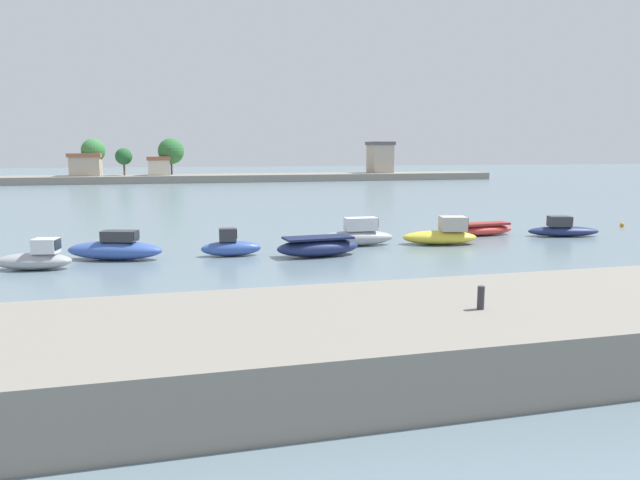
% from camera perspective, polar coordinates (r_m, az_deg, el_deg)
% --- Properties ---
extents(ground_plane, '(400.00, 400.00, 0.00)m').
position_cam_1_polar(ground_plane, '(25.62, 1.73, -5.28)').
color(ground_plane, slate).
extents(seawall_embankment, '(64.65, 7.17, 1.74)m').
position_cam_1_polar(seawall_embankment, '(17.47, 9.88, -9.14)').
color(seawall_embankment, gray).
rests_on(seawall_embankment, ground).
extents(mooring_bollard, '(0.20, 0.20, 0.66)m').
position_cam_1_polar(mooring_bollard, '(17.27, 15.24, -5.39)').
color(mooring_bollard, '#2D2D33').
rests_on(mooring_bollard, seawall_embankment).
extents(moored_boat_0, '(4.11, 2.12, 1.62)m').
position_cam_1_polar(moored_boat_0, '(34.18, -25.74, -1.64)').
color(moored_boat_0, '#9E9EA3').
rests_on(moored_boat_0, ground).
extents(moored_boat_1, '(5.72, 3.28, 1.66)m').
position_cam_1_polar(moored_boat_1, '(35.51, -19.11, -0.81)').
color(moored_boat_1, '#3856A8').
rests_on(moored_boat_1, ground).
extents(moored_boat_2, '(3.57, 1.35, 1.64)m').
position_cam_1_polar(moored_boat_2, '(35.12, -8.60, -0.63)').
color(moored_boat_2, '#3856A8').
rests_on(moored_boat_2, ground).
extents(moored_boat_3, '(5.15, 2.38, 1.15)m').
position_cam_1_polar(moored_boat_3, '(34.66, -0.19, -0.65)').
color(moored_boat_3, navy).
rests_on(moored_boat_3, ground).
extents(moored_boat_4, '(5.10, 1.63, 1.83)m').
position_cam_1_polar(moored_boat_4, '(38.51, 3.55, 0.45)').
color(moored_boat_4, '#9E9EA3').
rests_on(moored_boat_4, ground).
extents(moored_boat_5, '(5.19, 2.91, 1.84)m').
position_cam_1_polar(moored_boat_5, '(39.85, 11.72, 0.53)').
color(moored_boat_5, yellow).
rests_on(moored_boat_5, ground).
extents(moored_boat_6, '(4.82, 1.83, 0.92)m').
position_cam_1_polar(moored_boat_6, '(44.79, 15.52, 1.00)').
color(moored_boat_6, '#C63833').
rests_on(moored_boat_6, ground).
extents(moored_boat_7, '(5.29, 2.67, 1.46)m').
position_cam_1_polar(moored_boat_7, '(46.09, 22.35, 0.94)').
color(moored_boat_7, navy).
rests_on(moored_boat_7, ground).
extents(mooring_buoy_1, '(0.26, 0.26, 0.26)m').
position_cam_1_polar(mooring_buoy_1, '(40.59, 6.03, 0.06)').
color(mooring_buoy_1, red).
rests_on(mooring_buoy_1, ground).
extents(mooring_buoy_2, '(0.35, 0.35, 0.35)m').
position_cam_1_polar(mooring_buoy_2, '(53.84, 27.10, 1.32)').
color(mooring_buoy_2, orange).
rests_on(mooring_buoy_2, ground).
extents(distant_shoreline, '(119.24, 10.41, 8.44)m').
position_cam_1_polar(distant_shoreline, '(119.02, -11.31, 6.37)').
color(distant_shoreline, gray).
rests_on(distant_shoreline, ground).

